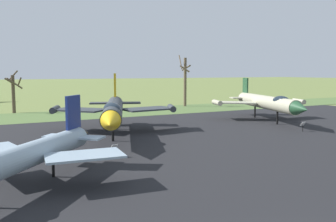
{
  "coord_description": "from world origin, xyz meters",
  "views": [
    {
      "loc": [
        -9.55,
        -7.09,
        6.09
      ],
      "look_at": [
        4.3,
        19.47,
        2.81
      ],
      "focal_mm": 38.47,
      "sensor_mm": 36.0,
      "label": 1
    }
  ],
  "objects_px": {
    "jet_fighter_front_left": "(267,102)",
    "info_placard_front_left": "(303,126)",
    "jet_fighter_rear_right": "(113,110)",
    "info_placard_rear_right": "(114,150)",
    "jet_fighter_rear_left": "(21,157)"
  },
  "relations": [
    {
      "from": "info_placard_front_left",
      "to": "jet_fighter_rear_left",
      "type": "xyz_separation_m",
      "value": [
        -27.12,
        -6.75,
        1.24
      ]
    },
    {
      "from": "jet_fighter_front_left",
      "to": "info_placard_front_left",
      "type": "relative_size",
      "value": 16.36
    },
    {
      "from": "jet_fighter_rear_right",
      "to": "info_placard_front_left",
      "type": "bearing_deg",
      "value": -20.48
    },
    {
      "from": "info_placard_front_left",
      "to": "jet_fighter_rear_right",
      "type": "distance_m",
      "value": 19.03
    },
    {
      "from": "info_placard_front_left",
      "to": "info_placard_rear_right",
      "type": "distance_m",
      "value": 20.61
    },
    {
      "from": "info_placard_front_left",
      "to": "jet_fighter_rear_left",
      "type": "distance_m",
      "value": 27.97
    },
    {
      "from": "jet_fighter_rear_left",
      "to": "jet_fighter_rear_right",
      "type": "height_order",
      "value": "jet_fighter_rear_right"
    },
    {
      "from": "jet_fighter_front_left",
      "to": "jet_fighter_rear_left",
      "type": "distance_m",
      "value": 32.6
    },
    {
      "from": "jet_fighter_rear_left",
      "to": "info_placard_rear_right",
      "type": "bearing_deg",
      "value": 37.81
    },
    {
      "from": "info_placard_front_left",
      "to": "info_placard_rear_right",
      "type": "xyz_separation_m",
      "value": [
        -20.55,
        -1.65,
        -0.04
      ]
    },
    {
      "from": "jet_fighter_front_left",
      "to": "jet_fighter_rear_right",
      "type": "relative_size",
      "value": 0.96
    },
    {
      "from": "info_placard_rear_right",
      "to": "jet_fighter_front_left",
      "type": "bearing_deg",
      "value": 21.94
    },
    {
      "from": "jet_fighter_front_left",
      "to": "jet_fighter_rear_left",
      "type": "height_order",
      "value": "jet_fighter_front_left"
    },
    {
      "from": "jet_fighter_front_left",
      "to": "info_placard_front_left",
      "type": "bearing_deg",
      "value": -106.32
    },
    {
      "from": "jet_fighter_rear_right",
      "to": "info_placard_rear_right",
      "type": "distance_m",
      "value": 8.94
    }
  ]
}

